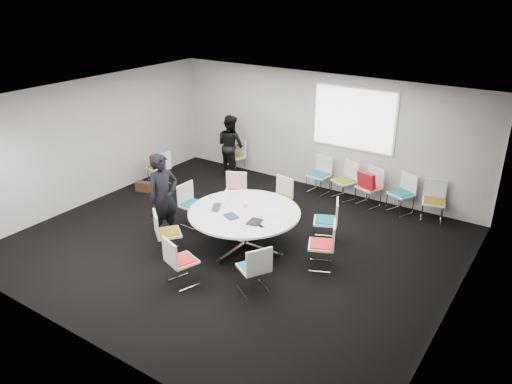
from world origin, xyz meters
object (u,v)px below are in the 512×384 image
Objects in this scene: chair_back_c at (369,194)px; chair_person_back at (235,163)px; chair_ring_d at (235,201)px; person_main at (163,197)px; brown_bag at (143,187)px; chair_back_d at (401,201)px; chair_back_e at (432,209)px; chair_back_a at (319,182)px; chair_ring_a at (322,253)px; cup at (245,205)px; chair_ring_h at (254,277)px; maroon_bag at (158,161)px; chair_ring_c at (278,205)px; chair_ring_g at (182,269)px; laptop at (219,207)px; chair_spare_left at (160,174)px; chair_ring_f at (168,241)px; person_back at (230,145)px; chair_ring_e at (193,212)px; chair_back_b at (344,188)px; conference_table at (244,221)px; chair_ring_b at (326,229)px.

chair_back_c is 3.76m from chair_person_back.
chair_ring_d is 1.88m from person_main.
chair_back_c is at bearing 25.04° from brown_bag.
chair_back_e is (0.70, -0.03, 0.00)m from chair_back_d.
chair_ring_d is at bearing 70.63° from chair_back_a.
chair_ring_a is 1.75m from cup.
chair_back_c is at bearing 26.75° from chair_ring_h.
maroon_bag is 0.74m from brown_bag.
chair_ring_c is 1.00× the size of chair_back_c.
chair_ring_c is 0.50× the size of person_main.
chair_ring_g is 5.33m from chair_person_back.
chair_ring_c and chair_ring_h have the same top height.
chair_person_back is 2.41× the size of laptop.
chair_ring_g is 4.95m from chair_back_c.
chair_spare_left is 3.69m from cup.
chair_ring_f is at bearing 126.87° from chair_person_back.
chair_ring_c is 2.44× the size of brown_bag.
chair_ring_d is 2.39m from person_back.
chair_back_d is at bearing -162.62° from chair_person_back.
chair_person_back is at bearing 129.23° from cup.
chair_ring_h is at bearing -23.39° from brown_bag.
chair_ring_e and chair_back_b have the same top height.
conference_table is at bearing 71.13° from chair_ring_h.
chair_ring_f is 1.00× the size of chair_ring_h.
chair_back_c is 0.55× the size of person_back.
cup reaches higher than maroon_bag.
chair_ring_h is (-0.58, -1.29, 0.00)m from chair_ring_a.
chair_spare_left is 1.00× the size of chair_person_back.
chair_person_back is (-5.19, -0.00, 0.00)m from chair_back_e.
chair_ring_f is 1.00× the size of chair_back_e.
maroon_bag is at bearing 86.85° from brown_bag.
chair_ring_a and chair_back_e have the same top height.
chair_back_a is 2.55m from person_back.
chair_ring_b is 2.44× the size of brown_bag.
chair_ring_c is 2.54m from person_main.
chair_ring_g is 2.20× the size of maroon_bag.
chair_back_a is 2.01m from chair_back_d.
chair_back_e is 9.78× the size of cup.
chair_ring_d is 1.44m from cup.
conference_table is 3.87m from person_back.
person_back is (-1.51, 4.00, 0.52)m from chair_ring_f.
chair_spare_left is at bearing 0.84° from chair_back_e.
chair_ring_h is at bearing -87.52° from person_main.
chair_ring_g is 1.82m from person_main.
conference_table is at bearing -12.90° from brown_bag.
chair_back_d reaches higher than cup.
maroon_bag is at bearing 174.80° from chair_ring_f.
chair_back_a is at bearing -83.36° from chair_ring_c.
chair_ring_b is 3.21m from person_main.
chair_back_d is 4.14m from laptop.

